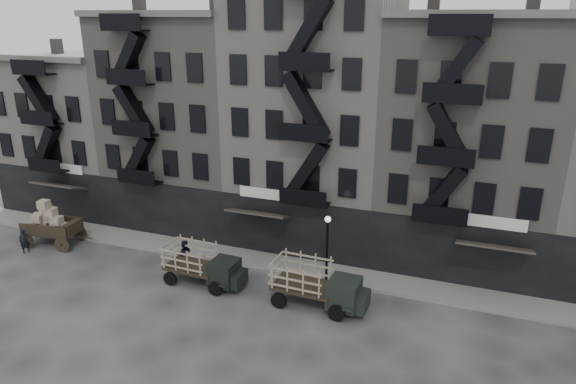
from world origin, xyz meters
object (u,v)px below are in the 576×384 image
(stake_truck_east, at_px, (317,281))
(stake_truck_west, at_px, (202,262))
(horse, at_px, (37,220))
(pedestrian_west, at_px, (25,241))
(pedestrian_mid, at_px, (185,255))
(wagon, at_px, (50,219))

(stake_truck_east, bearing_deg, stake_truck_west, -178.10)
(horse, relative_size, stake_truck_east, 0.39)
(stake_truck_east, height_order, pedestrian_west, stake_truck_east)
(horse, bearing_deg, pedestrian_mid, -80.22)
(horse, height_order, pedestrian_mid, pedestrian_mid)
(pedestrian_west, bearing_deg, horse, 65.91)
(wagon, bearing_deg, pedestrian_mid, -7.59)
(pedestrian_mid, bearing_deg, horse, -31.17)
(horse, bearing_deg, pedestrian_west, -131.03)
(horse, height_order, stake_truck_east, stake_truck_east)
(wagon, xyz_separation_m, pedestrian_mid, (10.66, -0.12, -0.88))
(wagon, distance_m, pedestrian_west, 2.12)
(stake_truck_west, xyz_separation_m, pedestrian_west, (-13.22, -0.48, -0.56))
(pedestrian_west, distance_m, pedestrian_mid, 11.42)
(wagon, height_order, stake_truck_west, wagon)
(wagon, relative_size, pedestrian_mid, 2.07)
(pedestrian_west, bearing_deg, wagon, 12.67)
(stake_truck_east, bearing_deg, wagon, 178.25)
(wagon, bearing_deg, pedestrian_west, -117.33)
(horse, xyz_separation_m, stake_truck_west, (15.22, -2.61, 0.52))
(horse, relative_size, pedestrian_west, 1.25)
(pedestrian_west, bearing_deg, pedestrian_mid, -48.81)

